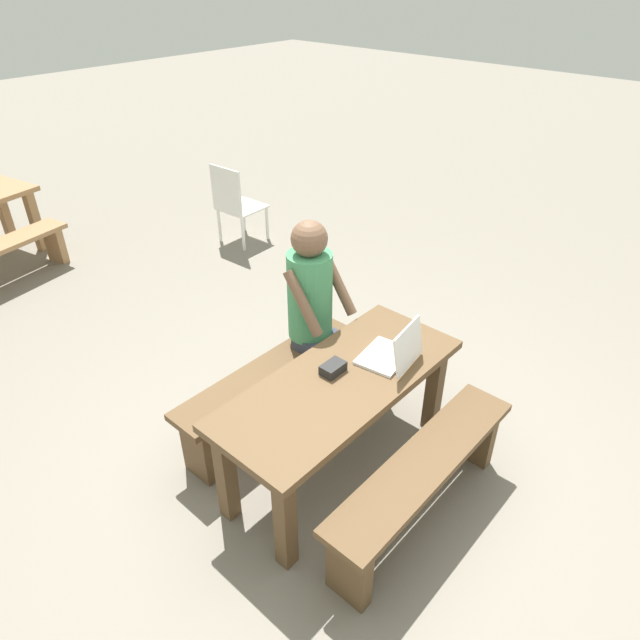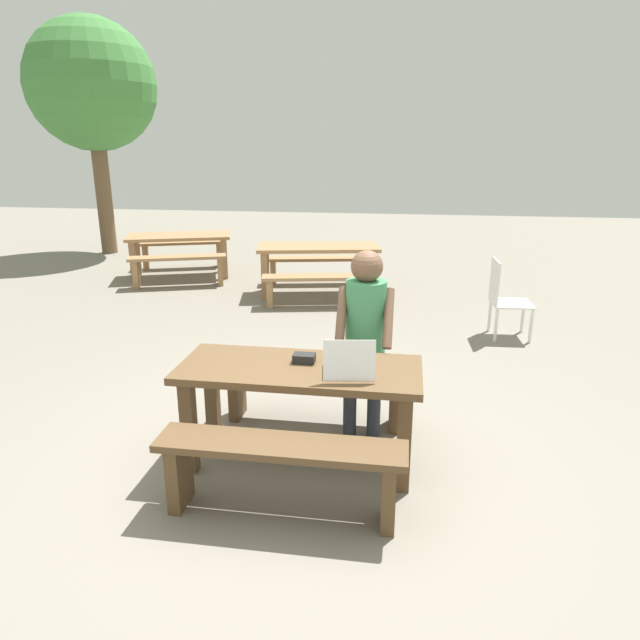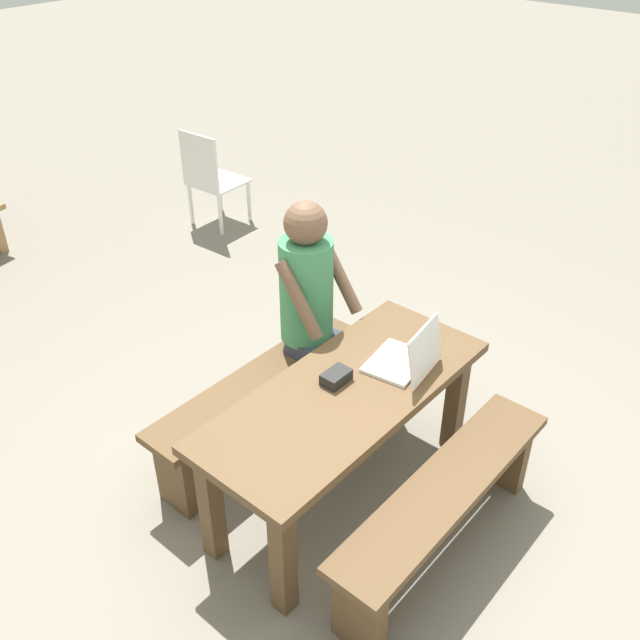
{
  "view_description": "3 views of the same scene",
  "coord_description": "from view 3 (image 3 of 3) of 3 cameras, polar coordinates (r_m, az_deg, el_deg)",
  "views": [
    {
      "loc": [
        -1.97,
        -1.61,
        2.78
      ],
      "look_at": [
        0.1,
        0.25,
        0.96
      ],
      "focal_mm": 31.7,
      "sensor_mm": 36.0,
      "label": 1
    },
    {
      "loc": [
        0.67,
        -3.43,
        2.12
      ],
      "look_at": [
        0.1,
        0.25,
        0.96
      ],
      "focal_mm": 31.77,
      "sensor_mm": 36.0,
      "label": 2
    },
    {
      "loc": [
        -2.1,
        -1.65,
        2.88
      ],
      "look_at": [
        0.1,
        0.25,
        0.96
      ],
      "focal_mm": 39.46,
      "sensor_mm": 36.0,
      "label": 3
    }
  ],
  "objects": [
    {
      "name": "ground_plane",
      "position": [
        3.93,
        1.87,
        -13.78
      ],
      "size": [
        30.0,
        30.0,
        0.0
      ],
      "primitive_type": "plane",
      "color": "gray"
    },
    {
      "name": "bench_far",
      "position": [
        3.99,
        -4.79,
        -6.19
      ],
      "size": [
        1.46,
        0.3,
        0.48
      ],
      "color": "brown",
      "rests_on": "ground"
    },
    {
      "name": "plastic_chair",
      "position": [
        6.53,
        -8.85,
        11.32
      ],
      "size": [
        0.46,
        0.46,
        0.9
      ],
      "rotation": [
        0.0,
        0.0,
        1.62
      ],
      "color": "white",
      "rests_on": "ground"
    },
    {
      "name": "picnic_table_front",
      "position": [
        3.52,
        2.04,
        -7.28
      ],
      "size": [
        1.61,
        0.67,
        0.71
      ],
      "color": "brown",
      "rests_on": "ground"
    },
    {
      "name": "laptop",
      "position": [
        3.56,
        7.12,
        -3.04
      ],
      "size": [
        0.36,
        0.35,
        0.27
      ],
      "rotation": [
        0.0,
        0.0,
        3.29
      ],
      "color": "white",
      "rests_on": "picnic_table_front"
    },
    {
      "name": "small_pouch",
      "position": [
        3.47,
        1.32,
        -4.64
      ],
      "size": [
        0.15,
        0.1,
        0.06
      ],
      "color": "black",
      "rests_on": "picnic_table_front"
    },
    {
      "name": "bench_near",
      "position": [
        3.45,
        9.97,
        -14.47
      ],
      "size": [
        1.46,
        0.3,
        0.48
      ],
      "color": "brown",
      "rests_on": "ground"
    },
    {
      "name": "person_seated",
      "position": [
        3.91,
        -0.75,
        1.77
      ],
      "size": [
        0.41,
        0.41,
        1.4
      ],
      "color": "#333847",
      "rests_on": "ground"
    }
  ]
}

